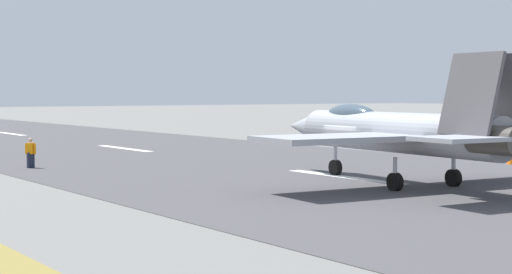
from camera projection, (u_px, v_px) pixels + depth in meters
ground_plane at (351, 178)px, 38.76m from camera, size 400.00×400.00×0.00m
runway_strip at (352, 178)px, 38.74m from camera, size 240.00×26.00×0.02m
fighter_jet at (399, 131)px, 35.81m from camera, size 16.71×14.55×5.56m
crew_person at (31, 153)px, 43.80m from camera, size 0.61×0.47×1.62m
marker_cone_mid at (510, 160)px, 46.04m from camera, size 0.44×0.44×0.55m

